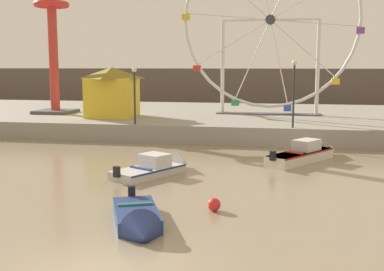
{
  "coord_description": "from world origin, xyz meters",
  "views": [
    {
      "loc": [
        4.18,
        -9.84,
        4.75
      ],
      "look_at": [
        -0.5,
        14.28,
        1.24
      ],
      "focal_mm": 45.83,
      "sensor_mm": 36.0,
      "label": 1
    }
  ],
  "objects_px": {
    "motorboat_pale_grey": "(162,167)",
    "ferris_wheel_white_frame": "(270,23)",
    "motorboat_white_red_stripe": "(309,153)",
    "carnival_booth_yellow_awning": "(112,91)",
    "promenade_lamp_far": "(294,84)",
    "drop_tower_red_tower": "(52,25)",
    "mooring_buoy_orange": "(214,205)",
    "motorboat_navy_blue": "(138,221)",
    "promenade_lamp_near": "(135,87)"
  },
  "relations": [
    {
      "from": "motorboat_white_red_stripe",
      "to": "drop_tower_red_tower",
      "type": "distance_m",
      "value": 22.38
    },
    {
      "from": "promenade_lamp_far",
      "to": "ferris_wheel_white_frame",
      "type": "bearing_deg",
      "value": 102.4
    },
    {
      "from": "ferris_wheel_white_frame",
      "to": "promenade_lamp_far",
      "type": "relative_size",
      "value": 3.39
    },
    {
      "from": "motorboat_pale_grey",
      "to": "promenade_lamp_far",
      "type": "xyz_separation_m",
      "value": [
        5.81,
        8.43,
        3.45
      ]
    },
    {
      "from": "motorboat_navy_blue",
      "to": "promenade_lamp_near",
      "type": "distance_m",
      "value": 17.0
    },
    {
      "from": "motorboat_pale_grey",
      "to": "motorboat_white_red_stripe",
      "type": "xyz_separation_m",
      "value": [
        6.63,
        4.34,
        0.09
      ]
    },
    {
      "from": "carnival_booth_yellow_awning",
      "to": "promenade_lamp_near",
      "type": "xyz_separation_m",
      "value": [
        2.91,
        -3.95,
        0.52
      ]
    },
    {
      "from": "motorboat_white_red_stripe",
      "to": "ferris_wheel_white_frame",
      "type": "relative_size",
      "value": 0.4
    },
    {
      "from": "ferris_wheel_white_frame",
      "to": "drop_tower_red_tower",
      "type": "bearing_deg",
      "value": -172.32
    },
    {
      "from": "drop_tower_red_tower",
      "to": "promenade_lamp_far",
      "type": "xyz_separation_m",
      "value": [
        17.9,
        -5.67,
        -4.07
      ]
    },
    {
      "from": "motorboat_pale_grey",
      "to": "carnival_booth_yellow_awning",
      "type": "distance_m",
      "value": 14.3
    },
    {
      "from": "mooring_buoy_orange",
      "to": "drop_tower_red_tower",
      "type": "bearing_deg",
      "value": 128.06
    },
    {
      "from": "motorboat_pale_grey",
      "to": "ferris_wheel_white_frame",
      "type": "height_order",
      "value": "ferris_wheel_white_frame"
    },
    {
      "from": "ferris_wheel_white_frame",
      "to": "mooring_buoy_orange",
      "type": "relative_size",
      "value": 30.56
    },
    {
      "from": "motorboat_navy_blue",
      "to": "ferris_wheel_white_frame",
      "type": "distance_m",
      "value": 25.18
    },
    {
      "from": "promenade_lamp_near",
      "to": "motorboat_navy_blue",
      "type": "bearing_deg",
      "value": -72.2
    },
    {
      "from": "motorboat_pale_grey",
      "to": "motorboat_white_red_stripe",
      "type": "distance_m",
      "value": 7.92
    },
    {
      "from": "motorboat_pale_grey",
      "to": "carnival_booth_yellow_awning",
      "type": "height_order",
      "value": "carnival_booth_yellow_awning"
    },
    {
      "from": "drop_tower_red_tower",
      "to": "promenade_lamp_near",
      "type": "bearing_deg",
      "value": -35.02
    },
    {
      "from": "motorboat_navy_blue",
      "to": "ferris_wheel_white_frame",
      "type": "height_order",
      "value": "ferris_wheel_white_frame"
    },
    {
      "from": "promenade_lamp_far",
      "to": "motorboat_navy_blue",
      "type": "bearing_deg",
      "value": -105.99
    },
    {
      "from": "mooring_buoy_orange",
      "to": "promenade_lamp_near",
      "type": "bearing_deg",
      "value": 117.14
    },
    {
      "from": "motorboat_pale_grey",
      "to": "drop_tower_red_tower",
      "type": "bearing_deg",
      "value": 69.79
    },
    {
      "from": "motorboat_navy_blue",
      "to": "promenade_lamp_far",
      "type": "distance_m",
      "value": 16.97
    },
    {
      "from": "carnival_booth_yellow_awning",
      "to": "motorboat_pale_grey",
      "type": "bearing_deg",
      "value": -63.58
    },
    {
      "from": "drop_tower_red_tower",
      "to": "carnival_booth_yellow_awning",
      "type": "height_order",
      "value": "drop_tower_red_tower"
    },
    {
      "from": "motorboat_navy_blue",
      "to": "carnival_booth_yellow_awning",
      "type": "bearing_deg",
      "value": 179.11
    },
    {
      "from": "drop_tower_red_tower",
      "to": "mooring_buoy_orange",
      "type": "xyz_separation_m",
      "value": [
        15.25,
        -19.48,
        -7.56
      ]
    },
    {
      "from": "promenade_lamp_near",
      "to": "promenade_lamp_far",
      "type": "relative_size",
      "value": 0.89
    },
    {
      "from": "carnival_booth_yellow_awning",
      "to": "promenade_lamp_far",
      "type": "xyz_separation_m",
      "value": [
        12.59,
        -3.87,
        0.76
      ]
    },
    {
      "from": "promenade_lamp_far",
      "to": "mooring_buoy_orange",
      "type": "height_order",
      "value": "promenade_lamp_far"
    },
    {
      "from": "motorboat_white_red_stripe",
      "to": "mooring_buoy_orange",
      "type": "bearing_deg",
      "value": -166.29
    },
    {
      "from": "motorboat_white_red_stripe",
      "to": "promenade_lamp_near",
      "type": "xyz_separation_m",
      "value": [
        -10.49,
        4.01,
        3.12
      ]
    },
    {
      "from": "motorboat_white_red_stripe",
      "to": "promenade_lamp_far",
      "type": "xyz_separation_m",
      "value": [
        -0.82,
        4.09,
        3.36
      ]
    },
    {
      "from": "promenade_lamp_far",
      "to": "promenade_lamp_near",
      "type": "bearing_deg",
      "value": -179.5
    },
    {
      "from": "motorboat_white_red_stripe",
      "to": "carnival_booth_yellow_awning",
      "type": "xyz_separation_m",
      "value": [
        -13.4,
        7.96,
        2.6
      ]
    },
    {
      "from": "promenade_lamp_near",
      "to": "promenade_lamp_far",
      "type": "bearing_deg",
      "value": 0.5
    },
    {
      "from": "ferris_wheel_white_frame",
      "to": "promenade_lamp_near",
      "type": "relative_size",
      "value": 3.8
    },
    {
      "from": "drop_tower_red_tower",
      "to": "motorboat_pale_grey",
      "type": "bearing_deg",
      "value": -49.41
    },
    {
      "from": "drop_tower_red_tower",
      "to": "ferris_wheel_white_frame",
      "type": "bearing_deg",
      "value": 7.68
    },
    {
      "from": "motorboat_navy_blue",
      "to": "promenade_lamp_far",
      "type": "bearing_deg",
      "value": 141.13
    },
    {
      "from": "ferris_wheel_white_frame",
      "to": "carnival_booth_yellow_awning",
      "type": "height_order",
      "value": "ferris_wheel_white_frame"
    },
    {
      "from": "promenade_lamp_far",
      "to": "mooring_buoy_orange",
      "type": "xyz_separation_m",
      "value": [
        -2.65,
        -13.8,
        -3.49
      ]
    },
    {
      "from": "motorboat_white_red_stripe",
      "to": "drop_tower_red_tower",
      "type": "xyz_separation_m",
      "value": [
        -18.71,
        9.77,
        7.43
      ]
    },
    {
      "from": "drop_tower_red_tower",
      "to": "promenade_lamp_near",
      "type": "distance_m",
      "value": 10.92
    },
    {
      "from": "ferris_wheel_white_frame",
      "to": "drop_tower_red_tower",
      "type": "distance_m",
      "value": 16.31
    },
    {
      "from": "drop_tower_red_tower",
      "to": "carnival_booth_yellow_awning",
      "type": "xyz_separation_m",
      "value": [
        5.31,
        -1.81,
        -4.83
      ]
    },
    {
      "from": "motorboat_white_red_stripe",
      "to": "mooring_buoy_orange",
      "type": "relative_size",
      "value": 12.26
    },
    {
      "from": "promenade_lamp_near",
      "to": "motorboat_white_red_stripe",
      "type": "bearing_deg",
      "value": -20.91
    },
    {
      "from": "motorboat_white_red_stripe",
      "to": "ferris_wheel_white_frame",
      "type": "xyz_separation_m",
      "value": [
        -2.54,
        11.95,
        7.53
      ]
    }
  ]
}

